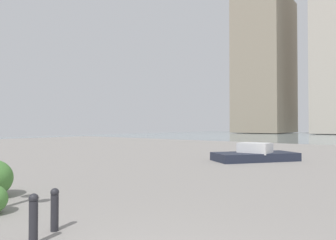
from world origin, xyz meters
TOP-DOWN VIEW (x-y plane):
  - building_annex at (23.65, -67.05)m, footprint 10.63×15.27m
  - bollard_near at (2.24, -0.51)m, footprint 0.13×0.13m
  - bollard_mid at (2.50, -0.98)m, footprint 0.13×0.13m
  - boat at (3.65, -11.75)m, footprint 3.54×4.04m

SIDE VIEW (x-z plane):
  - boat at x=3.65m, z-range -0.26..0.69m
  - bollard_mid at x=2.50m, z-range 0.02..0.68m
  - bollard_near at x=2.24m, z-range 0.02..0.72m
  - building_annex at x=23.65m, z-range 0.00..31.54m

